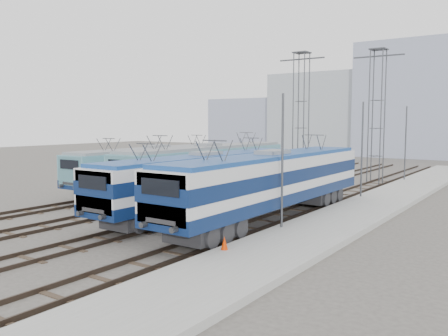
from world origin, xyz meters
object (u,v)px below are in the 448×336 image
(locomotive_far_left, at_px, (156,164))
(mast_front, at_px, (282,164))
(catenary_tower_east, at_px, (377,110))
(mast_rear, at_px, (405,145))
(locomotive_far_right, at_px, (271,179))
(locomotive_center_left, at_px, (207,165))
(catenary_tower_west, at_px, (301,111))
(safety_cone, at_px, (224,243))
(mast_mid, at_px, (362,152))
(locomotive_center_right, at_px, (205,177))

(locomotive_far_left, bearing_deg, mast_front, -25.51)
(catenary_tower_east, distance_m, mast_rear, 4.28)
(catenary_tower_east, bearing_deg, locomotive_far_right, -89.28)
(locomotive_far_left, height_order, locomotive_far_right, locomotive_far_right)
(locomotive_center_left, height_order, catenary_tower_west, catenary_tower_west)
(locomotive_center_left, relative_size, mast_front, 2.62)
(mast_front, bearing_deg, locomotive_far_left, 154.49)
(locomotive_far_left, height_order, safety_cone, locomotive_far_left)
(locomotive_center_left, distance_m, safety_cone, 17.30)
(locomotive_center_left, distance_m, locomotive_far_right, 10.81)
(mast_front, bearing_deg, locomotive_far_right, 130.25)
(mast_mid, bearing_deg, catenary_tower_west, 137.07)
(locomotive_far_left, xyz_separation_m, locomotive_center_right, (9.00, -5.36, 0.09))
(locomotive_center_right, height_order, mast_rear, mast_rear)
(locomotive_center_left, distance_m, mast_rear, 19.22)
(locomotive_center_right, distance_m, catenary_tower_west, 18.70)
(locomotive_far_left, relative_size, locomotive_center_left, 0.94)
(catenary_tower_west, relative_size, mast_mid, 1.71)
(mast_rear, distance_m, safety_cone, 29.29)
(catenary_tower_east, bearing_deg, locomotive_center_left, -122.34)
(safety_cone, bearing_deg, locomotive_center_left, 129.29)
(mast_rear, bearing_deg, locomotive_far_left, -132.63)
(mast_rear, bearing_deg, mast_front, -90.00)
(mast_front, bearing_deg, catenary_tower_west, 113.27)
(locomotive_center_right, distance_m, mast_rear, 22.97)
(mast_rear, relative_size, safety_cone, 12.46)
(catenary_tower_west, relative_size, safety_cone, 21.35)
(locomotive_center_left, height_order, mast_mid, mast_mid)
(locomotive_far_right, relative_size, safety_cone, 33.17)
(locomotive_far_right, bearing_deg, catenary_tower_east, 90.72)
(catenary_tower_west, height_order, mast_mid, catenary_tower_west)
(mast_mid, bearing_deg, locomotive_far_left, -163.06)
(catenary_tower_east, xyz_separation_m, safety_cone, (2.15, -27.14, -6.06))
(catenary_tower_west, distance_m, mast_rear, 9.99)
(locomotive_far_left, height_order, catenary_tower_west, catenary_tower_west)
(catenary_tower_west, bearing_deg, safety_cone, -71.02)
(locomotive_far_left, distance_m, safety_cone, 19.88)
(catenary_tower_east, bearing_deg, catenary_tower_west, -162.90)
(locomotive_far_right, bearing_deg, locomotive_far_left, 159.16)
(locomotive_far_right, relative_size, catenary_tower_west, 1.55)
(catenary_tower_east, distance_m, mast_mid, 10.69)
(locomotive_far_right, distance_m, mast_front, 3.08)
(locomotive_far_right, distance_m, mast_mid, 10.05)
(mast_front, height_order, mast_rear, same)
(mast_front, relative_size, mast_mid, 1.00)
(locomotive_far_right, distance_m, catenary_tower_east, 20.27)
(mast_mid, xyz_separation_m, safety_cone, (0.05, -17.14, -2.92))
(locomotive_center_right, xyz_separation_m, catenary_tower_west, (-2.25, 18.04, 4.40))
(locomotive_far_right, height_order, mast_rear, mast_rear)
(locomotive_center_left, height_order, catenary_tower_east, catenary_tower_east)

